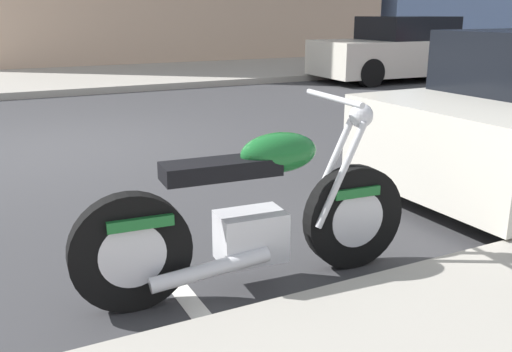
% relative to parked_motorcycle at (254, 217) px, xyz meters
% --- Properties ---
extents(ground_plane, '(260.00, 260.00, 0.00)m').
position_rel_parked_motorcycle_xyz_m(ground_plane, '(-0.43, 4.20, -0.44)').
color(ground_plane, '#333335').
extents(sidewalk_far_curb, '(120.00, 5.00, 0.14)m').
position_rel_parked_motorcycle_xyz_m(sidewalk_far_curb, '(11.57, 11.23, -0.37)').
color(sidewalk_far_curb, gray).
rests_on(sidewalk_far_curb, ground).
extents(parking_stall_stripe, '(0.12, 2.20, 0.01)m').
position_rel_parked_motorcycle_xyz_m(parking_stall_stripe, '(-0.43, 0.26, -0.44)').
color(parking_stall_stripe, silver).
rests_on(parking_stall_stripe, ground).
extents(parked_motorcycle, '(2.11, 0.62, 1.14)m').
position_rel_parked_motorcycle_xyz_m(parked_motorcycle, '(0.00, 0.00, 0.00)').
color(parked_motorcycle, black).
rests_on(parked_motorcycle, ground).
extents(car_opposite_curb, '(4.17, 1.97, 1.49)m').
position_rel_parked_motorcycle_xyz_m(car_opposite_curb, '(7.92, 7.94, 0.25)').
color(car_opposite_curb, beige).
rests_on(car_opposite_curb, ground).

